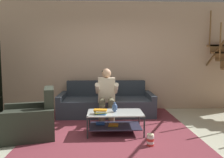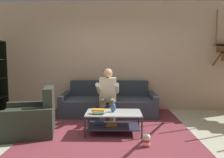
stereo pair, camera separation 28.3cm
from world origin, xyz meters
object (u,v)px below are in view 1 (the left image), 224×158
object	(u,v)px
vase	(115,107)
armchair	(31,121)
person_seated_center	(107,93)
couch	(106,104)
coffee_table	(115,119)
book_stack	(101,112)
popcorn_tub	(150,140)

from	to	relation	value
vase	armchair	bearing A→B (deg)	-175.58
person_seated_center	armchair	world-z (taller)	person_seated_center
person_seated_center	armchair	xyz separation A→B (m)	(-1.38, -0.92, -0.35)
person_seated_center	vase	size ratio (longest dim) A/B	6.48
vase	armchair	xyz separation A→B (m)	(-1.52, -0.12, -0.21)
couch	vase	distance (m)	1.39
couch	person_seated_center	world-z (taller)	person_seated_center
coffee_table	couch	bearing A→B (deg)	95.56
armchair	coffee_table	bearing A→B (deg)	3.43
vase	person_seated_center	bearing A→B (deg)	99.81
vase	armchair	world-z (taller)	armchair
couch	armchair	bearing A→B (deg)	-132.91
coffee_table	vase	size ratio (longest dim) A/B	5.65
couch	vase	size ratio (longest dim) A/B	12.74
couch	book_stack	world-z (taller)	couch
coffee_table	vase	xyz separation A→B (m)	(0.00, 0.03, 0.22)
coffee_table	armchair	xyz separation A→B (m)	(-1.52, -0.09, 0.02)
book_stack	coffee_table	bearing A→B (deg)	26.12
coffee_table	vase	bearing A→B (deg)	84.57
person_seated_center	book_stack	distance (m)	0.98
person_seated_center	vase	world-z (taller)	person_seated_center
coffee_table	armchair	distance (m)	1.52
armchair	book_stack	bearing A→B (deg)	-1.59
couch	vase	world-z (taller)	couch
person_seated_center	armchair	distance (m)	1.70
person_seated_center	coffee_table	distance (m)	0.91
book_stack	popcorn_tub	bearing A→B (deg)	-32.04
couch	vase	bearing A→B (deg)	-84.23
vase	armchair	distance (m)	1.54
popcorn_tub	vase	bearing A→B (deg)	129.58
coffee_table	popcorn_tub	size ratio (longest dim) A/B	4.79
book_stack	popcorn_tub	distance (m)	1.00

